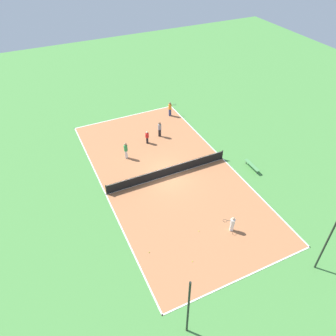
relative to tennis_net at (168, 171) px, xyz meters
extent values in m
plane|color=#47843D|center=(0.00, 0.00, -0.54)|extent=(80.00, 80.00, 0.00)
cube|color=#AD6B42|center=(0.00, 0.00, -0.53)|extent=(11.91, 23.41, 0.02)
cube|color=white|center=(-5.90, 0.00, -0.52)|extent=(0.10, 23.41, 0.00)
cube|color=white|center=(5.90, 0.00, -0.52)|extent=(0.10, 23.41, 0.00)
cube|color=white|center=(0.00, -11.65, -0.52)|extent=(11.91, 0.10, 0.00)
cube|color=white|center=(0.00, 11.65, -0.52)|extent=(11.91, 0.10, 0.00)
cube|color=white|center=(0.00, 0.00, -0.52)|extent=(11.91, 0.10, 0.00)
cylinder|color=black|center=(-5.80, 0.00, -0.01)|extent=(0.10, 0.10, 1.02)
cylinder|color=black|center=(5.80, 0.00, -0.01)|extent=(0.10, 0.10, 1.02)
cube|color=black|center=(0.00, 0.00, -0.03)|extent=(11.61, 0.03, 0.97)
cube|color=white|center=(0.00, 0.00, 0.42)|extent=(11.61, 0.04, 0.06)
cube|color=#4C8C4C|center=(-7.53, 2.45, -0.11)|extent=(0.36, 1.99, 0.04)
cylinder|color=#4C4C51|center=(-7.53, 1.60, -0.34)|extent=(0.08, 0.08, 0.41)
cylinder|color=#4C4C51|center=(-7.53, 3.29, -0.34)|extent=(0.08, 0.08, 0.41)
cube|color=white|center=(2.53, -4.13, -0.08)|extent=(0.29, 0.26, 0.89)
cylinder|color=green|center=(2.53, -4.13, 0.68)|extent=(0.44, 0.44, 0.62)
sphere|color=#A87A56|center=(2.53, -4.13, 1.12)|extent=(0.27, 0.27, 0.27)
cube|color=navy|center=(-4.83, -9.66, -0.09)|extent=(0.27, 0.22, 0.86)
cylinder|color=orange|center=(-4.83, -9.66, 0.64)|extent=(0.38, 0.38, 0.60)
sphere|color=brown|center=(-4.83, -9.66, 1.06)|extent=(0.26, 0.26, 0.26)
cylinder|color=#262626|center=(-5.15, -9.64, 0.79)|extent=(0.28, 0.05, 0.03)
torus|color=black|center=(-5.43, -9.62, 0.79)|extent=(0.32, 0.32, 0.02)
cube|color=black|center=(-1.97, -6.22, -0.09)|extent=(0.32, 0.31, 0.86)
cylinder|color=gray|center=(-1.97, -6.22, 0.64)|extent=(0.51, 0.51, 0.60)
sphere|color=brown|center=(-1.97, -6.22, 1.08)|extent=(0.26, 0.26, 0.26)
cube|color=black|center=(-0.29, -5.62, -0.17)|extent=(0.30, 0.32, 0.70)
cylinder|color=red|center=(-0.29, -5.62, 0.42)|extent=(0.49, 0.49, 0.49)
sphere|color=beige|center=(-0.29, -5.62, 0.77)|extent=(0.21, 0.21, 0.21)
cube|color=white|center=(-1.62, 7.89, -0.16)|extent=(0.31, 0.29, 0.71)
cylinder|color=silver|center=(-1.62, 7.89, 0.44)|extent=(0.48, 0.48, 0.50)
sphere|color=tan|center=(-1.62, 7.89, 0.80)|extent=(0.21, 0.21, 0.21)
cylinder|color=#262626|center=(-1.33, 7.76, 0.57)|extent=(0.27, 0.14, 0.03)
torus|color=black|center=(-1.07, 7.64, 0.57)|extent=(0.40, 0.40, 0.02)
sphere|color=#CCE033|center=(0.68, 6.93, -0.49)|extent=(0.07, 0.07, 0.07)
sphere|color=#CCE033|center=(-1.22, -7.50, -0.49)|extent=(0.07, 0.07, 0.07)
sphere|color=#CCE033|center=(4.86, 7.10, -0.49)|extent=(0.07, 0.07, 0.07)
sphere|color=#CCE033|center=(2.42, 9.10, -0.49)|extent=(0.07, 0.07, 0.07)
cylinder|color=black|center=(-4.99, 13.08, 2.01)|extent=(0.12, 0.12, 5.11)
cylinder|color=black|center=(4.99, 13.08, 2.01)|extent=(0.12, 0.12, 5.11)
camera|label=1|loc=(9.75, 20.58, 19.02)|focal=35.00mm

